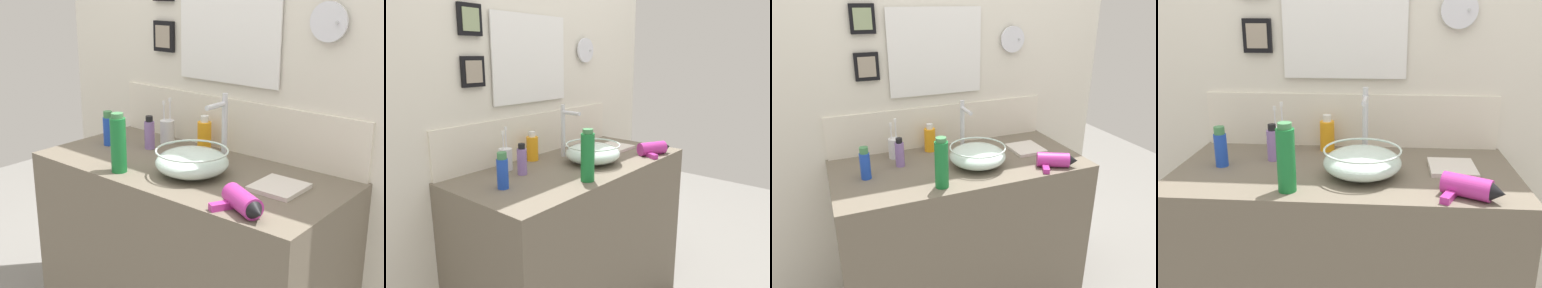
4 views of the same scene
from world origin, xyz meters
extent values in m
cube|color=#6B6051|center=(0.00, 0.00, 0.46)|extent=(1.27, 0.59, 0.92)
cube|color=silver|center=(0.00, 0.32, 1.19)|extent=(2.06, 0.06, 2.37)
cube|color=silver|center=(0.00, 0.29, 1.04)|extent=(1.25, 0.02, 0.23)
cube|color=white|center=(-0.02, 0.29, 1.44)|extent=(0.45, 0.01, 0.39)
cube|color=white|center=(-0.02, 0.28, 1.44)|extent=(0.51, 0.01, 0.45)
cylinder|color=silver|center=(0.43, 0.27, 1.49)|extent=(0.14, 0.01, 0.14)
cylinder|color=silver|center=(0.46, 0.29, 1.49)|extent=(0.01, 0.06, 0.01)
cube|color=black|center=(-0.38, 0.28, 1.39)|extent=(0.12, 0.02, 0.14)
cube|color=gray|center=(-0.38, 0.27, 1.39)|extent=(0.09, 0.01, 0.10)
ellipsoid|color=silver|center=(0.07, -0.06, 0.97)|extent=(0.28, 0.28, 0.10)
torus|color=silver|center=(0.07, -0.06, 1.02)|extent=(0.28, 0.28, 0.01)
torus|color=#B2B7BC|center=(0.07, -0.06, 0.93)|extent=(0.11, 0.11, 0.01)
cylinder|color=silver|center=(0.07, 0.14, 1.05)|extent=(0.02, 0.02, 0.25)
cylinder|color=silver|center=(0.07, 0.09, 1.17)|extent=(0.02, 0.12, 0.02)
cylinder|color=silver|center=(0.07, 0.14, 1.19)|extent=(0.02, 0.02, 0.03)
cylinder|color=#B22D8C|center=(0.41, -0.21, 0.96)|extent=(0.17, 0.14, 0.07)
cone|color=black|center=(0.50, -0.26, 0.96)|extent=(0.07, 0.07, 0.06)
cube|color=#B22D8C|center=(0.35, -0.24, 0.94)|extent=(0.07, 0.09, 0.02)
cylinder|color=silver|center=(-0.29, 0.20, 0.98)|extent=(0.07, 0.07, 0.10)
cylinder|color=white|center=(-0.28, 0.20, 1.02)|extent=(0.01, 0.01, 0.19)
cube|color=white|center=(-0.28, 0.20, 1.12)|extent=(0.01, 0.01, 0.02)
cylinder|color=white|center=(-0.30, 0.19, 1.01)|extent=(0.01, 0.01, 0.17)
cube|color=white|center=(-0.30, 0.19, 1.11)|extent=(0.01, 0.01, 0.02)
cylinder|color=blue|center=(-0.47, 0.00, 0.99)|extent=(0.05, 0.05, 0.13)
cylinder|color=#3F7F4C|center=(-0.47, 0.00, 1.06)|extent=(0.04, 0.04, 0.03)
cylinder|color=#197233|center=(-0.17, -0.21, 1.03)|extent=(0.06, 0.06, 0.21)
cylinder|color=#3F7F4C|center=(-0.17, -0.21, 1.15)|extent=(0.05, 0.05, 0.02)
cylinder|color=#8C6BB2|center=(-0.29, 0.08, 0.98)|extent=(0.05, 0.05, 0.12)
cylinder|color=black|center=(-0.29, 0.08, 1.06)|extent=(0.03, 0.03, 0.02)
cylinder|color=orange|center=(-0.09, 0.22, 0.99)|extent=(0.06, 0.06, 0.13)
cylinder|color=silver|center=(-0.09, 0.22, 1.06)|extent=(0.03, 0.03, 0.03)
cube|color=silver|center=(0.40, 0.03, 0.93)|extent=(0.17, 0.18, 0.02)
camera|label=1|loc=(1.31, -1.52, 1.63)|focal=50.00mm
camera|label=2|loc=(-1.41, -1.17, 1.46)|focal=35.00mm
camera|label=3|loc=(-0.64, -1.62, 1.70)|focal=35.00mm
camera|label=4|loc=(0.14, -1.49, 1.50)|focal=40.00mm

